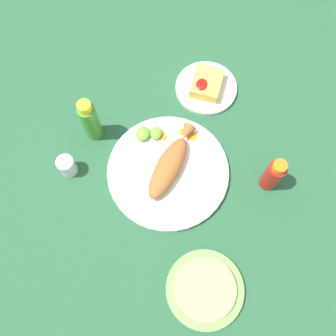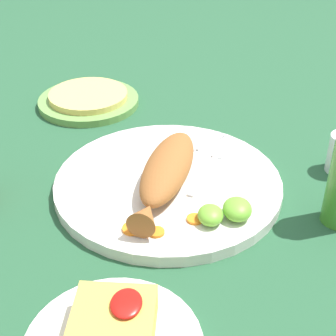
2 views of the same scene
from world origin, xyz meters
name	(u,v)px [view 1 (image 1 of 2)]	position (x,y,z in m)	size (l,w,h in m)	color
ground_plane	(168,173)	(0.00, 0.00, 0.00)	(4.00, 4.00, 0.00)	#235133
main_plate	(168,172)	(0.00, 0.00, 0.01)	(0.35, 0.35, 0.02)	silver
fried_fish	(170,164)	(-0.01, 0.00, 0.04)	(0.25, 0.10, 0.04)	#935628
fork_near	(149,194)	(0.08, -0.03, 0.02)	(0.15, 0.13, 0.00)	silver
fork_far	(138,182)	(0.06, -0.07, 0.02)	(0.18, 0.08, 0.00)	silver
carrot_slice_near	(192,136)	(-0.12, 0.04, 0.02)	(0.03, 0.03, 0.00)	orange
carrot_slice_mid	(182,132)	(-0.13, 0.01, 0.02)	(0.02, 0.02, 0.00)	orange
carrot_slice_far	(163,137)	(-0.10, -0.04, 0.02)	(0.02, 0.02, 0.00)	orange
lime_wedge_main	(156,133)	(-0.10, -0.06, 0.03)	(0.04, 0.03, 0.02)	#6BB233
lime_wedge_side	(143,134)	(-0.08, -0.10, 0.03)	(0.05, 0.04, 0.03)	#6BB233
hot_sauce_bottle_red	(273,175)	(-0.05, 0.28, 0.06)	(0.05, 0.05, 0.14)	#B21914
hot_sauce_bottle_green	(90,121)	(-0.06, -0.24, 0.08)	(0.05, 0.05, 0.17)	#3D8428
salt_cup	(67,166)	(0.07, -0.27, 0.03)	(0.05, 0.05, 0.06)	silver
side_plate_fries	(206,88)	(-0.30, 0.04, 0.01)	(0.19, 0.19, 0.01)	silver
fries_pile	(207,84)	(-0.30, 0.04, 0.03)	(0.10, 0.09, 0.04)	gold
tortilla_plate	(205,289)	(0.28, 0.18, 0.01)	(0.20, 0.20, 0.01)	#6B9E4C
tortilla_stack	(205,289)	(0.28, 0.18, 0.02)	(0.16, 0.16, 0.01)	#E0C666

